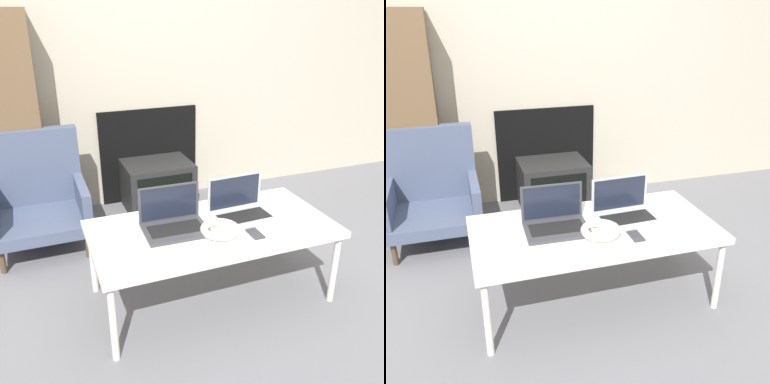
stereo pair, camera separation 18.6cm
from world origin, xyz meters
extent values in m
plane|color=slate|center=(0.00, 0.00, 0.00)|extent=(14.00, 14.00, 0.00)
cube|color=#B7AD99|center=(0.00, 1.82, 1.30)|extent=(7.00, 0.06, 2.60)
cube|color=black|center=(0.07, 1.78, 0.39)|extent=(0.83, 0.03, 0.78)
cube|color=silver|center=(0.00, 0.30, 0.43)|extent=(1.31, 0.65, 0.04)
cylinder|color=silver|center=(-0.61, 0.02, 0.21)|extent=(0.04, 0.04, 0.41)
cylinder|color=silver|center=(0.61, 0.02, 0.21)|extent=(0.04, 0.04, 0.41)
cylinder|color=silver|center=(-0.61, 0.59, 0.21)|extent=(0.04, 0.04, 0.41)
cylinder|color=silver|center=(0.61, 0.59, 0.21)|extent=(0.04, 0.04, 0.41)
cube|color=#38383D|center=(-0.20, 0.32, 0.46)|extent=(0.34, 0.26, 0.02)
cube|color=black|center=(-0.20, 0.32, 0.47)|extent=(0.29, 0.15, 0.00)
cube|color=#38383D|center=(-0.20, 0.44, 0.57)|extent=(0.34, 0.02, 0.20)
cube|color=black|center=(-0.20, 0.44, 0.57)|extent=(0.31, 0.01, 0.18)
cube|color=#B2B2B7|center=(0.20, 0.32, 0.46)|extent=(0.35, 0.26, 0.02)
cube|color=black|center=(0.20, 0.32, 0.47)|extent=(0.29, 0.15, 0.00)
cube|color=#B2B2B7|center=(0.20, 0.44, 0.57)|extent=(0.34, 0.02, 0.20)
cube|color=black|center=(0.20, 0.44, 0.57)|extent=(0.31, 0.02, 0.18)
torus|color=beige|center=(0.01, 0.22, 0.47)|extent=(0.21, 0.21, 0.04)
cube|color=#333338|center=(0.17, 0.16, 0.46)|extent=(0.06, 0.14, 0.01)
cube|color=black|center=(0.07, 1.56, 0.20)|extent=(0.54, 0.42, 0.39)
cube|color=black|center=(0.07, 1.35, 0.20)|extent=(0.44, 0.01, 0.31)
cube|color=#47516B|center=(-0.85, 1.23, 0.20)|extent=(0.63, 0.59, 0.08)
cube|color=#47516B|center=(-0.85, 1.47, 0.51)|extent=(0.63, 0.10, 0.53)
cube|color=#47516B|center=(-1.14, 1.23, 0.34)|extent=(0.06, 0.53, 0.20)
cube|color=#47516B|center=(-0.57, 1.23, 0.34)|extent=(0.06, 0.53, 0.20)
cylinder|color=#4C3828|center=(-1.12, 0.98, 0.08)|extent=(0.04, 0.04, 0.16)
cylinder|color=#4C3828|center=(-0.59, 0.98, 0.08)|extent=(0.04, 0.04, 0.16)
cylinder|color=#4C3828|center=(-1.12, 1.47, 0.08)|extent=(0.04, 0.04, 0.16)
cylinder|color=#4C3828|center=(-0.59, 1.47, 0.08)|extent=(0.04, 0.04, 0.16)
camera|label=1|loc=(-0.84, -1.56, 1.53)|focal=40.00mm
camera|label=2|loc=(-0.67, -1.62, 1.53)|focal=40.00mm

